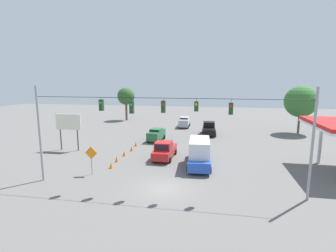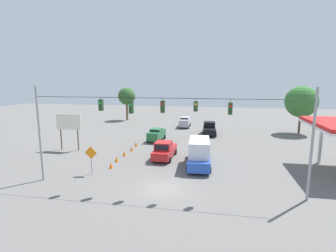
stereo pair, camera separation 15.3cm
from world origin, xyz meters
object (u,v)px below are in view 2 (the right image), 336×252
at_px(traffic_cone_fifth, 136,144).
at_px(traffic_cone_second, 117,159).
at_px(roadside_billboard, 69,124).
at_px(tree_horizon_right, 127,96).
at_px(pickup_truck_red_withflow_mid, 164,150).
at_px(traffic_cone_fourth, 132,148).
at_px(pickup_truck_black_oncoming_deep, 209,129).
at_px(sedan_silver_withflow_deep, 185,122).
at_px(sedan_green_withflow_far, 157,134).
at_px(work_zone_sign, 91,155).
at_px(traffic_cone_third, 124,153).
at_px(overhead_signal_span, 162,124).
at_px(traffic_cone_nearest, 111,165).
at_px(box_truck_blue_crossing_near, 199,153).
at_px(tree_horizon_left, 301,102).

bearing_deg(traffic_cone_fifth, traffic_cone_second, 89.81).
height_order(roadside_billboard, tree_horizon_right, tree_horizon_right).
height_order(pickup_truck_red_withflow_mid, traffic_cone_fourth, pickup_truck_red_withflow_mid).
height_order(traffic_cone_second, traffic_cone_fifth, same).
xyz_separation_m(traffic_cone_second, roadside_billboard, (8.00, -3.70, 3.13)).
bearing_deg(pickup_truck_black_oncoming_deep, sedan_silver_withflow_deep, -52.04).
relative_size(sedan_green_withflow_far, traffic_cone_fourth, 6.95).
xyz_separation_m(work_zone_sign, tree_horizon_right, (8.42, -34.50, 3.49)).
height_order(sedan_silver_withflow_deep, traffic_cone_third, sedan_silver_withflow_deep).
bearing_deg(traffic_cone_fifth, work_zone_sign, 85.43).
height_order(sedan_silver_withflow_deep, pickup_truck_red_withflow_mid, pickup_truck_red_withflow_mid).
bearing_deg(traffic_cone_second, overhead_signal_span, 135.87).
height_order(pickup_truck_red_withflow_mid, roadside_billboard, roadside_billboard).
distance_m(sedan_green_withflow_far, traffic_cone_nearest, 13.44).
bearing_deg(traffic_cone_nearest, tree_horizon_right, -73.58).
relative_size(sedan_silver_withflow_deep, box_truck_blue_crossing_near, 0.64).
height_order(traffic_cone_third, work_zone_sign, work_zone_sign).
relative_size(box_truck_blue_crossing_near, traffic_cone_third, 11.14).
height_order(overhead_signal_span, sedan_silver_withflow_deep, overhead_signal_span).
height_order(traffic_cone_second, tree_horizon_left, tree_horizon_left).
bearing_deg(traffic_cone_nearest, traffic_cone_second, -83.60).
distance_m(pickup_truck_black_oncoming_deep, traffic_cone_fifth, 14.02).
relative_size(pickup_truck_red_withflow_mid, roadside_billboard, 1.11).
xyz_separation_m(traffic_cone_fifth, roadside_billboard, (8.02, 3.57, 3.13)).
distance_m(overhead_signal_span, traffic_cone_third, 12.23).
height_order(overhead_signal_span, traffic_cone_nearest, overhead_signal_span).
xyz_separation_m(box_truck_blue_crossing_near, traffic_cone_nearest, (9.08, 2.49, -1.14)).
distance_m(sedan_green_withflow_far, pickup_truck_red_withflow_mid, 9.26).
distance_m(overhead_signal_span, pickup_truck_black_oncoming_deep, 24.32).
distance_m(pickup_truck_red_withflow_mid, traffic_cone_fourth, 5.47).
xyz_separation_m(box_truck_blue_crossing_near, pickup_truck_black_oncoming_deep, (-0.58, -16.93, -0.49)).
xyz_separation_m(pickup_truck_red_withflow_mid, traffic_cone_nearest, (4.84, 4.53, -0.65)).
distance_m(traffic_cone_third, traffic_cone_fifth, 4.91).
bearing_deg(traffic_cone_fourth, box_truck_blue_crossing_near, 153.86).
distance_m(pickup_truck_red_withflow_mid, traffic_cone_nearest, 6.66).
bearing_deg(traffic_cone_fifth, pickup_truck_black_oncoming_deep, -134.92).
relative_size(traffic_cone_third, roadside_billboard, 0.13).
distance_m(sedan_silver_withflow_deep, traffic_cone_second, 24.08).
bearing_deg(traffic_cone_fifth, traffic_cone_third, 90.39).
height_order(sedan_green_withflow_far, traffic_cone_fifth, sedan_green_withflow_far).
bearing_deg(tree_horizon_right, tree_horizon_left, 164.95).
distance_m(sedan_silver_withflow_deep, tree_horizon_left, 20.92).
xyz_separation_m(pickup_truck_black_oncoming_deep, tree_horizon_left, (-15.30, -3.76, 4.56)).
xyz_separation_m(pickup_truck_black_oncoming_deep, traffic_cone_fourth, (9.69, 12.46, -0.65)).
bearing_deg(traffic_cone_second, sedan_green_withflow_far, -100.76).
height_order(sedan_green_withflow_far, pickup_truck_red_withflow_mid, pickup_truck_red_withflow_mid).
bearing_deg(overhead_signal_span, box_truck_blue_crossing_near, -111.67).
relative_size(pickup_truck_red_withflow_mid, traffic_cone_fourth, 8.32).
xyz_separation_m(traffic_cone_third, tree_horizon_right, (9.37, -27.87, 5.16)).
xyz_separation_m(overhead_signal_span, traffic_cone_fifth, (6.63, -13.73, -5.29)).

